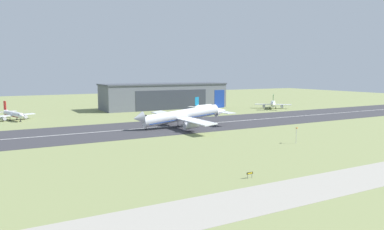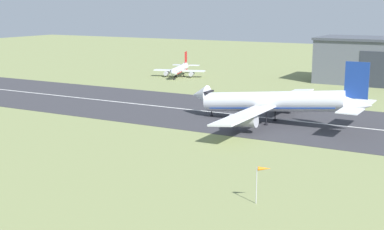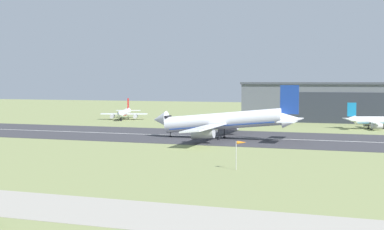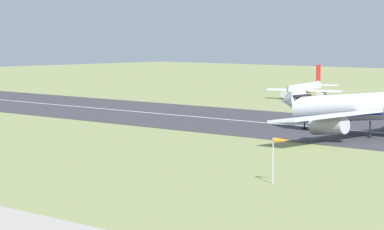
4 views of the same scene
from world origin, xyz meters
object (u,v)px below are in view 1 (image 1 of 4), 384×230
Objects in this scene: airplane_parked_east at (273,104)px; runway_sign at (250,174)px; airplane_landing at (182,116)px; airplane_parked_centre at (13,114)px; windsock_pole at (297,129)px; airplane_parked_west at (204,107)px.

airplane_parked_east is 167.38m from runway_sign.
airplane_landing reaches higher than airplane_parked_centre.
airplane_parked_centre is 155.31m from airplane_parked_east.
windsock_pole is (17.54, -51.12, -0.26)m from airplane_landing.
airplane_parked_east is 121.26m from windsock_pole.
airplane_parked_west is at bearing -7.98° from airplane_parked_centre.
airplane_parked_west is (40.56, 48.48, -2.24)m from airplane_landing.
airplane_landing reaches higher than airplane_parked_east.
windsock_pole is 48.30m from runway_sign.
runway_sign is at bearing -74.14° from airplane_parked_centre.
airplane_parked_west reaches higher than runway_sign.
airplane_landing is 2.91× the size of airplane_parked_west.
airplane_parked_west is 51.06m from airplane_parked_east.
airplane_parked_centre is at bearing 172.02° from airplane_parked_west.
airplane_parked_west reaches higher than windsock_pole.
airplane_parked_east is at bearing -6.66° from airplane_parked_centre.
airplane_parked_west reaches higher than airplane_parked_centre.
runway_sign is (-63.52, -125.63, -1.85)m from airplane_parked_west.
windsock_pole is at bearing 32.73° from runway_sign.
airplane_parked_east reaches higher than runway_sign.
airplane_parked_west is 0.71× the size of airplane_parked_centre.
airplane_parked_east reaches higher than airplane_parked_west.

